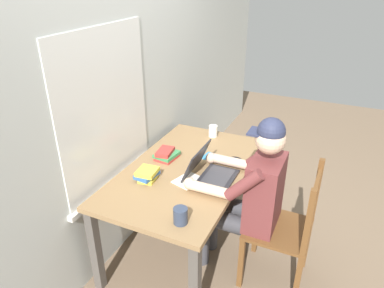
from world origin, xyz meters
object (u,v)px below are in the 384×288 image
coffee_mug_white (213,131)px  landscape_photo_print (209,156)px  wooden_chair (287,229)px  book_stack_side (166,154)px  laptop (209,171)px  book_stack_main (147,174)px  coffee_mug_dark (181,215)px  desk (187,178)px  seated_person (249,192)px  computer_mouse (236,159)px

coffee_mug_white → landscape_photo_print: 0.38m
wooden_chair → book_stack_side: wooden_chair is taller
landscape_photo_print → laptop: bearing=-152.9°
landscape_photo_print → book_stack_side: bearing=125.2°
book_stack_main → book_stack_side: book_stack_main is taller
wooden_chair → book_stack_side: 1.03m
coffee_mug_dark → desk: bearing=22.2°
desk → book_stack_main: size_ratio=8.15×
laptop → wooden_chair: bearing=-90.5°
book_stack_main → coffee_mug_white: bearing=-10.4°
seated_person → landscape_photo_print: bearing=54.6°
coffee_mug_white → book_stack_side: coffee_mug_white is taller
landscape_photo_print → book_stack_main: bearing=157.2°
wooden_chair → computer_mouse: 0.63m
desk → coffee_mug_white: coffee_mug_white is taller
computer_mouse → book_stack_main: book_stack_main is taller
coffee_mug_white → coffee_mug_dark: size_ratio=0.92×
coffee_mug_dark → book_stack_main: bearing=52.5°
coffee_mug_dark → computer_mouse: bearing=-4.4°
desk → computer_mouse: computer_mouse is taller
laptop → landscape_photo_print: 0.31m
wooden_chair → laptop: bearing=89.5°
wooden_chair → laptop: (0.01, 0.58, 0.31)m
coffee_mug_white → book_stack_main: coffee_mug_white is taller
seated_person → book_stack_side: bearing=79.8°
laptop → computer_mouse: laptop is taller
book_stack_side → landscape_photo_print: size_ratio=1.50×
wooden_chair → book_stack_side: size_ratio=4.74×
desk → coffee_mug_dark: size_ratio=11.62×
computer_mouse → coffee_mug_white: coffee_mug_white is taller
seated_person → coffee_mug_dark: bearing=153.2°
laptop → coffee_mug_dark: laptop is taller
book_stack_main → book_stack_side: bearing=4.8°
wooden_chair → landscape_photo_print: wooden_chair is taller
wooden_chair → coffee_mug_white: (0.65, 0.80, 0.31)m
seated_person → coffee_mug_dark: seated_person is taller
wooden_chair → computer_mouse: bearing=57.4°
wooden_chair → landscape_photo_print: (0.29, 0.69, 0.26)m
coffee_mug_dark → book_stack_main: size_ratio=0.70×
computer_mouse → book_stack_main: (-0.50, 0.48, 0.03)m
desk → book_stack_main: (-0.25, 0.18, 0.13)m
seated_person → laptop: (0.01, 0.30, 0.09)m
desk → book_stack_side: size_ratio=7.27×
laptop → landscape_photo_print: laptop is taller
coffee_mug_white → book_stack_main: bearing=169.6°
book_stack_side → landscape_photo_print: (0.16, -0.29, -0.03)m
desk → coffee_mug_white: bearing=2.8°
desk → wooden_chair: size_ratio=1.54×
seated_person → computer_mouse: seated_person is taller
seated_person → book_stack_main: seated_person is taller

